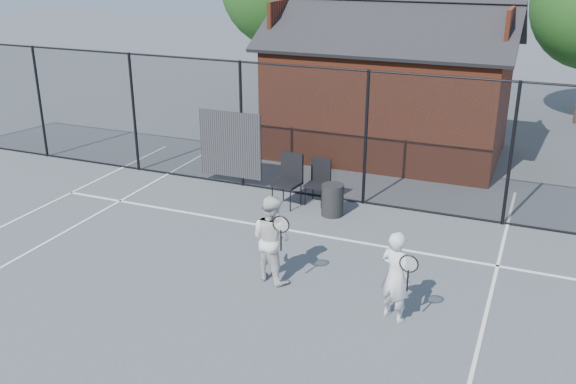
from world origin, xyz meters
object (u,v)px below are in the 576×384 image
at_px(player_front, 396,276).
at_px(player_back, 272,238).
at_px(chair_right, 317,183).
at_px(chair_left, 287,181).
at_px(waste_bin, 332,200).
at_px(clubhouse, 389,95).

bearing_deg(player_front, player_back, 169.04).
bearing_deg(player_back, player_front, -10.96).
bearing_deg(chair_right, chair_left, -141.83).
bearing_deg(waste_bin, player_back, -90.77).
bearing_deg(chair_left, player_back, -63.12).
distance_m(player_back, waste_bin, 3.12).
distance_m(player_front, waste_bin, 4.17).
height_order(player_back, chair_left, player_back).
height_order(clubhouse, chair_right, clubhouse).
relative_size(clubhouse, chair_left, 5.66).
height_order(player_front, chair_right, player_front).
distance_m(player_back, chair_right, 3.62).
height_order(player_back, waste_bin, player_back).
xyz_separation_m(player_back, waste_bin, (0.04, 3.09, -0.42)).
bearing_deg(chair_right, player_back, -77.36).
xyz_separation_m(chair_right, waste_bin, (0.53, -0.48, -0.15)).
relative_size(clubhouse, player_front, 4.44).
xyz_separation_m(player_front, waste_bin, (-2.20, 3.52, -0.39)).
bearing_deg(player_front, chair_right, 124.29).
bearing_deg(clubhouse, player_back, -89.72).
height_order(clubhouse, player_front, clubhouse).
bearing_deg(player_back, chair_right, 97.76).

